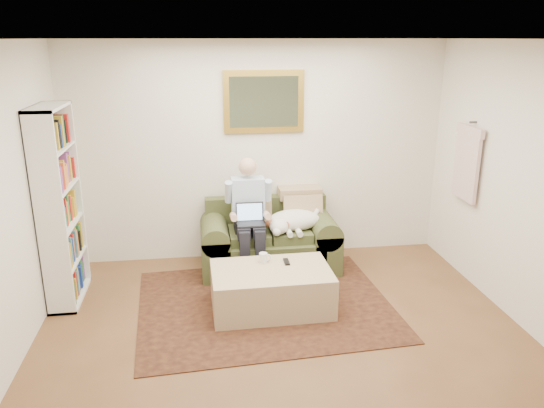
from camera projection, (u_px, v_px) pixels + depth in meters
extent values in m
cube|color=brown|center=(294.00, 370.00, 4.35)|extent=(4.50, 5.00, 0.01)
cube|color=white|center=(299.00, 39.00, 3.57)|extent=(4.50, 5.00, 0.01)
cube|color=silver|center=(258.00, 152.00, 6.32)|extent=(4.50, 0.01, 2.60)
cube|color=black|center=(265.00, 304.00, 5.42)|extent=(2.64, 2.16, 0.01)
cube|color=#3F4826|center=(269.00, 253.00, 6.22)|extent=(1.20, 0.77, 0.39)
cube|color=#3F4826|center=(265.00, 212.00, 6.42)|extent=(1.45, 0.17, 0.40)
cube|color=#3F4826|center=(215.00, 252.00, 6.12)|extent=(0.32, 0.77, 0.80)
cube|color=#3F4826|center=(322.00, 246.00, 6.29)|extent=(0.32, 0.77, 0.80)
cube|color=#3F4826|center=(249.00, 235.00, 6.07)|extent=(0.46, 0.52, 0.11)
cube|color=#3F4826|center=(290.00, 233.00, 6.14)|extent=(0.46, 0.52, 0.11)
cube|color=black|center=(251.00, 224.00, 5.85)|extent=(0.31, 0.21, 0.02)
cube|color=black|center=(250.00, 212.00, 5.91)|extent=(0.31, 0.06, 0.21)
cube|color=#99BFF2|center=(250.00, 212.00, 5.91)|extent=(0.28, 0.04, 0.18)
cube|color=#CBB787|center=(271.00, 289.00, 5.28)|extent=(1.18, 0.76, 0.43)
cylinder|color=white|center=(263.00, 258.00, 5.37)|extent=(0.08, 0.08, 0.10)
cube|color=black|center=(287.00, 262.00, 5.38)|extent=(0.05, 0.15, 0.02)
cube|color=gold|center=(264.00, 102.00, 6.13)|extent=(0.94, 0.04, 0.72)
cube|color=gray|center=(264.00, 102.00, 6.11)|extent=(0.80, 0.01, 0.58)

